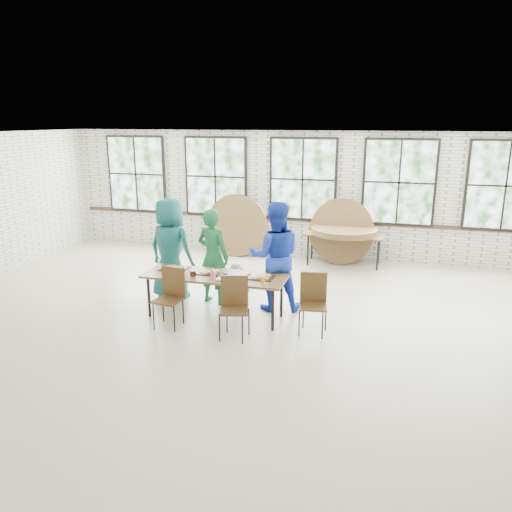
# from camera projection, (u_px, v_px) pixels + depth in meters

# --- Properties ---
(room) EXTENTS (12.00, 12.00, 12.00)m
(room) POSITION_uv_depth(u_px,v_px,m) (303.00, 181.00, 11.83)
(room) COLOR #B3A88E
(room) RESTS_ON ground
(dining_table) EXTENTS (2.40, 0.81, 0.74)m
(dining_table) POSITION_uv_depth(u_px,v_px,m) (215.00, 278.00, 8.32)
(dining_table) COLOR brown
(dining_table) RESTS_ON ground
(chair_near_left) EXTENTS (0.47, 0.45, 0.95)m
(chair_near_left) POSITION_uv_depth(u_px,v_px,m) (171.00, 292.00, 8.03)
(chair_near_left) COLOR #4B3219
(chair_near_left) RESTS_ON ground
(chair_near_right) EXTENTS (0.51, 0.50, 0.95)m
(chair_near_right) POSITION_uv_depth(u_px,v_px,m) (234.00, 302.00, 7.61)
(chair_near_right) COLOR #4B3219
(chair_near_right) RESTS_ON ground
(chair_spare) EXTENTS (0.48, 0.47, 0.95)m
(chair_spare) POSITION_uv_depth(u_px,v_px,m) (313.00, 298.00, 7.78)
(chair_spare) COLOR #4B3219
(chair_spare) RESTS_ON ground
(adult_teal) EXTENTS (1.03, 0.79, 1.89)m
(adult_teal) POSITION_uv_depth(u_px,v_px,m) (171.00, 249.00, 9.15)
(adult_teal) COLOR #1C6A5C
(adult_teal) RESTS_ON ground
(adult_green) EXTENTS (0.73, 0.58, 1.75)m
(adult_green) POSITION_uv_depth(u_px,v_px,m) (213.00, 256.00, 8.95)
(adult_green) COLOR #1A6337
(adult_green) RESTS_ON ground
(toddler) EXTENTS (0.52, 0.32, 0.77)m
(toddler) POSITION_uv_depth(u_px,v_px,m) (236.00, 284.00, 8.96)
(toddler) COLOR #14223E
(toddler) RESTS_ON ground
(adult_blue) EXTENTS (1.09, 0.95, 1.92)m
(adult_blue) POSITION_uv_depth(u_px,v_px,m) (275.00, 256.00, 8.62)
(adult_blue) COLOR #1A39BB
(adult_blue) RESTS_ON ground
(storage_table) EXTENTS (1.84, 0.86, 0.74)m
(storage_table) POSITION_uv_depth(u_px,v_px,m) (344.00, 236.00, 11.37)
(storage_table) COLOR brown
(storage_table) RESTS_ON ground
(tabletop_clutter) EXTENTS (2.02, 0.61, 0.11)m
(tabletop_clutter) POSITION_uv_depth(u_px,v_px,m) (221.00, 275.00, 8.24)
(tabletop_clutter) COLOR black
(tabletop_clutter) RESTS_ON dining_table
(round_tops_stacked) EXTENTS (1.50, 1.50, 0.13)m
(round_tops_stacked) POSITION_uv_depth(u_px,v_px,m) (344.00, 231.00, 11.34)
(round_tops_stacked) COLOR brown
(round_tops_stacked) RESTS_ON storage_table
(round_tops_leaning) EXTENTS (4.10, 0.46, 1.49)m
(round_tops_leaning) POSITION_uv_depth(u_px,v_px,m) (287.00, 228.00, 11.91)
(round_tops_leaning) COLOR brown
(round_tops_leaning) RESTS_ON ground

